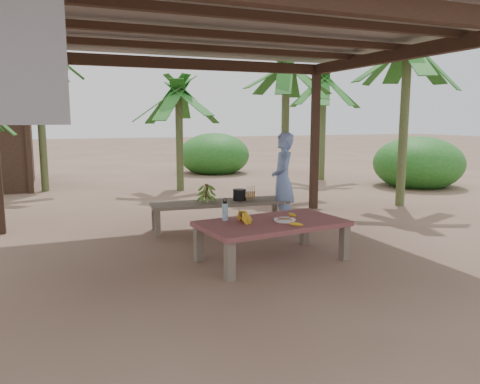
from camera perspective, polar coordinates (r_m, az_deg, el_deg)
name	(u,v)px	position (r m, az deg, el deg)	size (l,w,h in m)	color
ground	(220,253)	(6.28, -2.45, -7.45)	(80.00, 80.00, 0.00)	brown
pavilion	(218,36)	(6.09, -2.71, 18.45)	(6.60, 5.60, 2.95)	black
work_table	(272,226)	(5.88, 3.93, -4.20)	(1.91, 1.21, 0.50)	brown
bench	(220,205)	(7.57, -2.48, -1.56)	(2.25, 0.81, 0.45)	brown
ripe_banana_bunch	(240,217)	(5.74, 0.06, -3.02)	(0.26, 0.23, 0.16)	gold
plate	(285,220)	(5.87, 5.46, -3.41)	(0.27, 0.27, 0.04)	white
loose_banana_front	(296,224)	(5.64, 6.86, -3.91)	(0.04, 0.17, 0.04)	gold
loose_banana_side	(292,215)	(6.17, 6.40, -2.78)	(0.04, 0.13, 0.04)	gold
water_flask	(225,211)	(5.90, -1.84, -2.33)	(0.07, 0.07, 0.28)	teal
green_banana_stalk	(207,193)	(7.48, -4.10, -0.07)	(0.27, 0.27, 0.31)	#598C2D
cooking_pot	(239,195)	(7.62, -0.08, -0.38)	(0.21, 0.21, 0.18)	black
skewer_rack	(251,193)	(7.63, 1.30, -0.13)	(0.18, 0.08, 0.24)	#A57F47
woman	(283,180)	(7.71, 5.25, 1.47)	(0.57, 0.37, 1.55)	#7592DD
banana_plant_ne	(286,76)	(11.04, 5.63, 13.93)	(1.80, 1.80, 3.24)	#596638
banana_plant_n	(179,100)	(11.67, -7.48, 11.04)	(1.80, 1.80, 2.70)	#596638
banana_plant_nw	(37,56)	(12.53, -23.52, 15.01)	(1.80, 1.80, 3.77)	#596638
banana_plant_e	(407,60)	(10.14, 19.72, 14.96)	(1.80, 1.80, 3.43)	#596638
banana_plant_far	(324,88)	(13.92, 10.16, 12.37)	(1.80, 1.80, 3.14)	#596638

